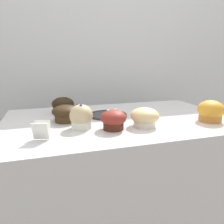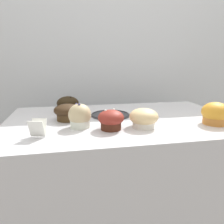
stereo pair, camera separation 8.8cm
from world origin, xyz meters
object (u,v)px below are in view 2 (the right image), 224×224
(muffin_back_left, at_px, (111,120))
(muffin_front_right, at_px, (215,114))
(muffin_front_left, at_px, (68,104))
(muffin_back_right, at_px, (80,117))
(serving_plate, at_px, (110,115))
(muffin_front_center, at_px, (67,112))
(muffin_back_center, at_px, (144,118))

(muffin_back_left, relative_size, muffin_front_right, 0.89)
(muffin_front_left, height_order, muffin_front_right, muffin_front_right)
(muffin_back_right, bearing_deg, serving_plate, 46.53)
(serving_plate, bearing_deg, muffin_front_left, 148.74)
(muffin_front_left, distance_m, serving_plate, 0.23)
(muffin_back_left, bearing_deg, muffin_front_left, 115.99)
(muffin_front_right, bearing_deg, muffin_front_center, 163.22)
(muffin_back_center, bearing_deg, muffin_front_left, 131.85)
(muffin_front_center, bearing_deg, serving_plate, 11.39)
(muffin_back_center, distance_m, serving_plate, 0.22)
(muffin_front_left, xyz_separation_m, muffin_front_right, (0.58, -0.33, 0.00))
(muffin_front_left, relative_size, muffin_back_center, 0.97)
(muffin_back_left, bearing_deg, muffin_back_right, 157.11)
(muffin_back_left, bearing_deg, muffin_back_center, 1.24)
(muffin_front_left, height_order, serving_plate, muffin_front_left)
(muffin_back_right, relative_size, muffin_front_right, 0.88)
(muffin_back_right, distance_m, muffin_front_left, 0.27)
(muffin_front_right, bearing_deg, muffin_back_left, 178.41)
(muffin_front_left, bearing_deg, serving_plate, -31.26)
(muffin_back_left, xyz_separation_m, muffin_front_right, (0.42, -0.01, 0.00))
(muffin_back_center, bearing_deg, muffin_front_right, -2.81)
(muffin_back_center, bearing_deg, muffin_back_right, 169.52)
(muffin_front_center, relative_size, muffin_front_left, 1.07)
(muffin_back_left, distance_m, serving_plate, 0.21)
(muffin_back_left, xyz_separation_m, serving_plate, (0.04, 0.20, -0.03))
(muffin_front_center, height_order, muffin_back_right, muffin_back_right)
(muffin_front_left, bearing_deg, muffin_front_right, -29.73)
(muffin_back_left, height_order, muffin_front_right, muffin_front_right)
(muffin_front_center, xyz_separation_m, muffin_back_center, (0.28, -0.16, -0.00))
(muffin_front_right, relative_size, serving_plate, 0.61)
(muffin_front_center, bearing_deg, muffin_back_left, -46.07)
(muffin_back_left, bearing_deg, muffin_front_center, 133.93)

